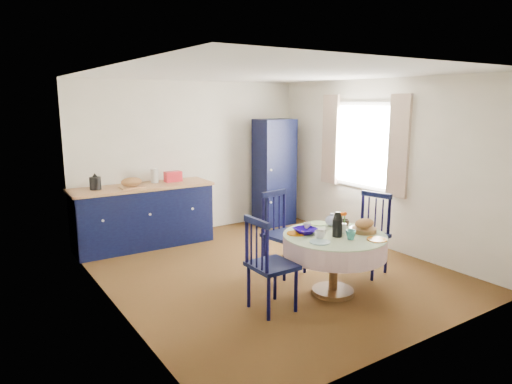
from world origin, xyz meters
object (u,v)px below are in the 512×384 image
dining_table (335,244)px  cobalt_bowl (305,231)px  chair_far (282,232)px  mug_c (345,223)px  mug_b (351,235)px  chair_right (369,233)px  mug_d (307,227)px  chair_left (269,264)px  pantry_cabinet (274,172)px  kitchen_counter (143,215)px  mug_a (320,235)px

dining_table → cobalt_bowl: bearing=140.0°
chair_far → mug_c: size_ratio=9.69×
mug_b → chair_right: bearing=30.4°
mug_d → chair_left: bearing=-160.6°
dining_table → mug_b: (0.01, -0.23, 0.17)m
pantry_cabinet → mug_d: pantry_cabinet is taller
mug_c → cobalt_bowl: bearing=176.8°
dining_table → mug_c: 0.40m
dining_table → chair_far: 0.87m
dining_table → chair_right: bearing=17.0°
chair_left → chair_far: 1.13m
kitchen_counter → chair_left: size_ratio=2.06×
pantry_cabinet → mug_c: (-0.88, -2.66, -0.19)m
dining_table → mug_d: dining_table is taller
chair_far → cobalt_bowl: 0.70m
dining_table → mug_c: bearing=30.2°
mug_c → mug_d: 0.49m
chair_right → mug_a: bearing=-90.4°
pantry_cabinet → mug_c: bearing=-109.1°
mug_b → kitchen_counter: bearing=111.1°
chair_far → cobalt_bowl: size_ratio=4.05×
mug_b → mug_d: mug_b is taller
pantry_cabinet → chair_far: (-1.30, -1.98, -0.40)m
mug_a → cobalt_bowl: (-0.01, 0.24, -0.01)m
dining_table → mug_c: size_ratio=10.73×
dining_table → mug_c: dining_table is taller
pantry_cabinet → mug_a: pantry_cabinet is taller
pantry_cabinet → dining_table: (-1.20, -2.85, -0.35)m
dining_table → mug_d: (-0.16, 0.31, 0.16)m
kitchen_counter → chair_left: kitchen_counter is taller
chair_left → mug_c: chair_left is taller
kitchen_counter → chair_right: bearing=-51.1°
kitchen_counter → cobalt_bowl: bearing=-69.1°
pantry_cabinet → mug_d: 2.89m
dining_table → mug_b: 0.28m
mug_c → chair_far: bearing=121.5°
chair_far → mug_d: 0.60m
pantry_cabinet → cobalt_bowl: bearing=-119.9°
kitchen_counter → mug_d: bearing=-66.5°
chair_far → mug_d: chair_far is taller
chair_left → pantry_cabinet: bearing=-36.9°
kitchen_counter → chair_right: kitchen_counter is taller
chair_left → mug_b: 0.96m
chair_right → mug_c: chair_right is taller
chair_right → mug_b: bearing=-74.1°
dining_table → mug_a: 0.30m
chair_right → cobalt_bowl: bearing=-102.9°
mug_b → cobalt_bowl: (-0.27, 0.45, -0.02)m
mug_a → mug_d: bearing=73.6°
chair_far → cobalt_bowl: bearing=-113.4°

